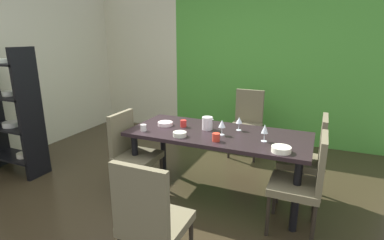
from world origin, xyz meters
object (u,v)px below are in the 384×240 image
chair_right_near (305,180)px  wine_glass_right (222,124)px  wine_glass_front (265,129)px  serving_bowl_near_shelf (281,149)px  chair_head_near (150,218)px  cup_center (183,123)px  dining_table (218,140)px  pitcher_rear (207,123)px  serving_bowl_east (180,134)px  chair_right_far (309,155)px  chair_left_near (131,150)px  chair_head_far (247,120)px  cup_corner (144,128)px  serving_bowl_south (165,124)px  display_shelf (9,111)px  cup_north (216,137)px  wine_glass_west (239,121)px

chair_right_near → wine_glass_right: size_ratio=5.81×
wine_glass_front → serving_bowl_near_shelf: size_ratio=1.00×
chair_head_near → cup_center: (-0.40, 1.41, 0.26)m
dining_table → serving_bowl_near_shelf: serving_bowl_near_shelf is taller
wine_glass_front → pitcher_rear: bearing=167.7°
chair_right_near → serving_bowl_east: 1.27m
dining_table → chair_right_far: chair_right_far is taller
chair_left_near → cup_center: (0.49, 0.34, 0.27)m
chair_head_far → chair_head_near: (-0.03, -2.73, 0.00)m
chair_left_near → wine_glass_right: 1.07m
chair_right_far → chair_head_near: size_ratio=0.99×
serving_bowl_near_shelf → wine_glass_front: bearing=130.9°
chair_head_far → chair_head_near: bearing=89.4°
chair_head_near → cup_corner: 1.35m
chair_left_near → serving_bowl_south: 0.48m
cup_center → serving_bowl_near_shelf: bearing=-17.0°
chair_head_far → pitcher_rear: size_ratio=6.83×
chair_right_near → cup_center: chair_right_near is taller
chair_head_near → display_shelf: size_ratio=0.60×
chair_head_far → chair_head_near: size_ratio=1.00×
display_shelf → pitcher_rear: display_shelf is taller
cup_center → pitcher_rear: size_ratio=0.55×
wine_glass_right → cup_corner: size_ratio=2.28×
display_shelf → chair_head_far: bearing=34.6°
chair_head_near → cup_corner: (-0.74, 1.10, 0.25)m
dining_table → serving_bowl_south: (-0.65, 0.01, 0.11)m
display_shelf → serving_bowl_east: size_ratio=11.55×
serving_bowl_east → serving_bowl_near_shelf: (1.02, -0.03, 0.00)m
chair_right_near → wine_glass_right: chair_right_near is taller
serving_bowl_south → chair_left_near: bearing=-131.2°
chair_right_far → cup_corner: (-1.69, -0.57, 0.26)m
chair_right_far → chair_right_near: chair_right_far is taller
chair_right_far → display_shelf: 3.66m
chair_right_near → cup_corner: size_ratio=13.26×
serving_bowl_east → serving_bowl_south: (-0.32, 0.28, -0.00)m
display_shelf → wine_glass_front: 3.17m
chair_head_near → cup_corner: size_ratio=13.64×
serving_bowl_near_shelf → pitcher_rear: (-0.84, 0.36, 0.05)m
chair_head_near → wine_glass_front: chair_head_near is taller
chair_left_near → cup_corner: (0.15, 0.03, 0.27)m
chair_left_near → serving_bowl_south: (0.27, 0.31, 0.25)m
display_shelf → serving_bowl_near_shelf: bearing=2.7°
chair_right_near → pitcher_rear: 1.17m
serving_bowl_east → chair_right_near: bearing=-1.2°
chair_right_near → cup_north: 0.90m
chair_head_near → display_shelf: (-2.62, 0.90, 0.30)m
dining_table → chair_right_near: bearing=-18.2°
chair_left_near → serving_bowl_east: chair_left_near is taller
wine_glass_west → chair_head_near: bearing=-97.8°
wine_glass_front → pitcher_rear: 0.67m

